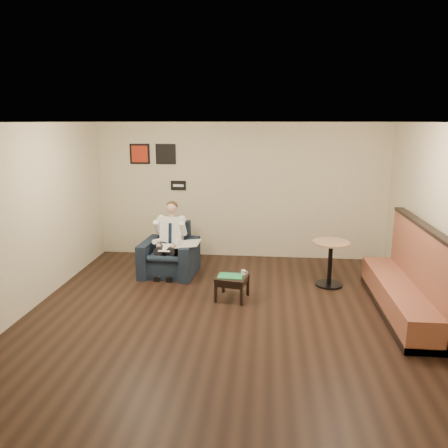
# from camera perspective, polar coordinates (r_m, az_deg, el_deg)

# --- Properties ---
(ground) EXTENTS (6.00, 6.00, 0.00)m
(ground) POSITION_cam_1_polar(r_m,az_deg,el_deg) (6.61, 0.33, -11.93)
(ground) COLOR black
(ground) RESTS_ON ground
(wall_back) EXTENTS (6.00, 0.02, 2.80)m
(wall_back) POSITION_cam_1_polar(r_m,az_deg,el_deg) (9.08, 2.14, 4.32)
(wall_back) COLOR beige
(wall_back) RESTS_ON ground
(wall_front) EXTENTS (6.00, 0.02, 2.80)m
(wall_front) POSITION_cam_1_polar(r_m,az_deg,el_deg) (3.32, -4.66, -11.99)
(wall_front) COLOR beige
(wall_front) RESTS_ON ground
(wall_left) EXTENTS (0.02, 6.00, 2.80)m
(wall_left) POSITION_cam_1_polar(r_m,az_deg,el_deg) (7.08, -24.61, 0.54)
(wall_left) COLOR beige
(wall_left) RESTS_ON ground
(ceiling) EXTENTS (6.00, 6.00, 0.02)m
(ceiling) POSITION_cam_1_polar(r_m,az_deg,el_deg) (5.98, 0.37, 13.15)
(ceiling) COLOR white
(ceiling) RESTS_ON wall_back
(seating_sign) EXTENTS (0.32, 0.02, 0.20)m
(seating_sign) POSITION_cam_1_polar(r_m,az_deg,el_deg) (9.22, -5.98, 5.03)
(seating_sign) COLOR black
(seating_sign) RESTS_ON wall_back
(art_print_left) EXTENTS (0.42, 0.03, 0.42)m
(art_print_left) POSITION_cam_1_polar(r_m,az_deg,el_deg) (9.35, -10.94, 8.98)
(art_print_left) COLOR red
(art_print_left) RESTS_ON wall_back
(art_print_right) EXTENTS (0.42, 0.03, 0.42)m
(art_print_right) POSITION_cam_1_polar(r_m,az_deg,el_deg) (9.20, -7.62, 9.04)
(art_print_right) COLOR black
(art_print_right) RESTS_ON wall_back
(armchair) EXTENTS (1.03, 1.03, 0.94)m
(armchair) POSITION_cam_1_polar(r_m,az_deg,el_deg) (8.23, -7.16, -3.37)
(armchair) COLOR black
(armchair) RESTS_ON ground
(seated_man) EXTENTS (0.67, 0.96, 1.29)m
(seated_man) POSITION_cam_1_polar(r_m,az_deg,el_deg) (8.06, -7.45, -2.43)
(seated_man) COLOR white
(seated_man) RESTS_ON armchair
(lap_papers) EXTENTS (0.22, 0.31, 0.01)m
(lap_papers) POSITION_cam_1_polar(r_m,az_deg,el_deg) (7.99, -7.64, -3.09)
(lap_papers) COLOR white
(lap_papers) RESTS_ON seated_man
(newspaper) EXTENTS (0.42, 0.52, 0.01)m
(newspaper) POSITION_cam_1_polar(r_m,az_deg,el_deg) (7.98, -4.69, -2.56)
(newspaper) COLOR silver
(newspaper) RESTS_ON armchair
(side_table) EXTENTS (0.56, 0.56, 0.39)m
(side_table) POSITION_cam_1_polar(r_m,az_deg,el_deg) (7.13, 1.07, -8.27)
(side_table) COLOR black
(side_table) RESTS_ON ground
(green_folder) EXTENTS (0.40, 0.30, 0.01)m
(green_folder) POSITION_cam_1_polar(r_m,az_deg,el_deg) (7.05, 0.84, -6.79)
(green_folder) COLOR #22AC5C
(green_folder) RESTS_ON side_table
(coffee_mug) EXTENTS (0.08, 0.08, 0.08)m
(coffee_mug) POSITION_cam_1_polar(r_m,az_deg,el_deg) (7.10, 2.53, -6.34)
(coffee_mug) COLOR white
(coffee_mug) RESTS_ON side_table
(smartphone) EXTENTS (0.13, 0.10, 0.01)m
(smartphone) POSITION_cam_1_polar(r_m,az_deg,el_deg) (7.17, 1.72, -6.44)
(smartphone) COLOR black
(smartphone) RESTS_ON side_table
(banquette) EXTENTS (0.62, 2.62, 1.34)m
(banquette) POSITION_cam_1_polar(r_m,az_deg,el_deg) (7.01, 22.36, -5.55)
(banquette) COLOR brown
(banquette) RESTS_ON ground
(cafe_table) EXTENTS (0.70, 0.70, 0.80)m
(cafe_table) POSITION_cam_1_polar(r_m,az_deg,el_deg) (7.84, 13.67, -5.06)
(cafe_table) COLOR #A97F5C
(cafe_table) RESTS_ON ground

